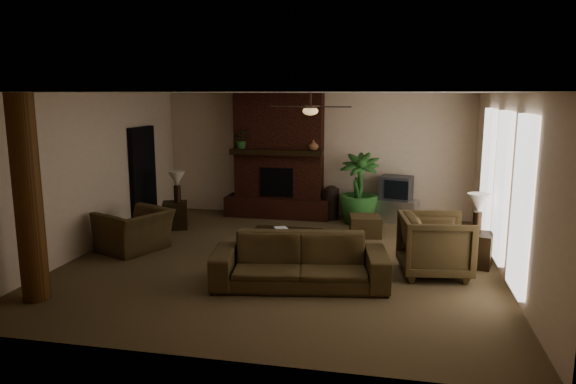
% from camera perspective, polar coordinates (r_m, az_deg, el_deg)
% --- Properties ---
extents(room_shell, '(7.00, 7.00, 7.00)m').
position_cam_1_polar(room_shell, '(8.71, -0.53, 1.47)').
color(room_shell, brown).
rests_on(room_shell, ground).
extents(fireplace, '(2.40, 0.70, 2.80)m').
position_cam_1_polar(fireplace, '(12.03, -1.00, 2.82)').
color(fireplace, '#441C12').
rests_on(fireplace, ground).
extents(windows, '(0.08, 3.65, 2.35)m').
position_cam_1_polar(windows, '(8.87, 22.10, 0.53)').
color(windows, white).
rests_on(windows, ground).
extents(log_column, '(0.36, 0.36, 2.80)m').
position_cam_1_polar(log_column, '(7.79, -26.33, -0.72)').
color(log_column, brown).
rests_on(log_column, ground).
extents(doorway, '(0.10, 1.00, 2.10)m').
position_cam_1_polar(doorway, '(11.61, -15.41, 1.63)').
color(doorway, black).
rests_on(doorway, ground).
extents(ceiling_fan, '(1.35, 1.35, 0.37)m').
position_cam_1_polar(ceiling_fan, '(8.82, 2.44, 8.95)').
color(ceiling_fan, black).
rests_on(ceiling_fan, ceiling).
extents(sofa, '(2.63, 1.14, 0.99)m').
position_cam_1_polar(sofa, '(7.73, 1.28, -6.59)').
color(sofa, '#4A391F').
rests_on(sofa, ground).
extents(armchair_left, '(1.12, 1.33, 0.99)m').
position_cam_1_polar(armchair_left, '(9.82, -16.32, -3.31)').
color(armchair_left, '#4A391F').
rests_on(armchair_left, ground).
extents(armchair_right, '(1.09, 1.15, 1.05)m').
position_cam_1_polar(armchair_right, '(8.47, 15.68, -5.25)').
color(armchair_right, '#4A391F').
rests_on(armchair_right, ground).
extents(coffee_table, '(1.20, 0.70, 0.43)m').
position_cam_1_polar(coffee_table, '(9.19, -0.22, -4.61)').
color(coffee_table, black).
rests_on(coffee_table, ground).
extents(ottoman, '(0.69, 0.69, 0.40)m').
position_cam_1_polar(ottoman, '(10.59, 8.36, -3.64)').
color(ottoman, '#4A391F').
rests_on(ottoman, ground).
extents(tv_stand, '(0.95, 0.71, 0.50)m').
position_cam_1_polar(tv_stand, '(11.83, 11.75, -2.00)').
color(tv_stand, silver).
rests_on(tv_stand, ground).
extents(tv, '(0.75, 0.67, 0.52)m').
position_cam_1_polar(tv, '(11.72, 11.64, 0.44)').
color(tv, '#343437').
rests_on(tv, tv_stand).
extents(floor_vase, '(0.34, 0.34, 0.77)m').
position_cam_1_polar(floor_vase, '(11.84, 4.71, -0.90)').
color(floor_vase, black).
rests_on(floor_vase, ground).
extents(floor_plant, '(0.94, 1.57, 0.85)m').
position_cam_1_polar(floor_plant, '(11.55, 7.62, -1.27)').
color(floor_plant, '#2C5E25').
rests_on(floor_plant, ground).
extents(side_table_left, '(0.65, 0.65, 0.55)m').
position_cam_1_polar(side_table_left, '(11.30, -12.13, -2.47)').
color(side_table_left, black).
rests_on(side_table_left, ground).
extents(lamp_left, '(0.42, 0.42, 0.65)m').
position_cam_1_polar(lamp_left, '(11.20, -11.94, 1.21)').
color(lamp_left, black).
rests_on(lamp_left, side_table_left).
extents(side_table_right, '(0.61, 0.61, 0.55)m').
position_cam_1_polar(side_table_right, '(9.19, 19.64, -5.87)').
color(side_table_right, black).
rests_on(side_table_right, ground).
extents(lamp_right, '(0.41, 0.41, 0.65)m').
position_cam_1_polar(lamp_right, '(9.04, 19.90, -1.41)').
color(lamp_right, black).
rests_on(lamp_right, side_table_right).
extents(mantel_plant, '(0.40, 0.44, 0.33)m').
position_cam_1_polar(mantel_plant, '(11.97, -5.00, 5.48)').
color(mantel_plant, '#2C5E25').
rests_on(mantel_plant, fireplace).
extents(mantel_vase, '(0.22, 0.23, 0.22)m').
position_cam_1_polar(mantel_vase, '(11.60, 2.78, 5.08)').
color(mantel_vase, '#905B39').
rests_on(mantel_vase, fireplace).
extents(book_a, '(0.20, 0.12, 0.29)m').
position_cam_1_polar(book_a, '(9.22, -1.38, -3.26)').
color(book_a, '#999999').
rests_on(book_a, coffee_table).
extents(book_b, '(0.21, 0.09, 0.29)m').
position_cam_1_polar(book_b, '(8.95, 1.32, -3.67)').
color(book_b, '#999999').
rests_on(book_b, coffee_table).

